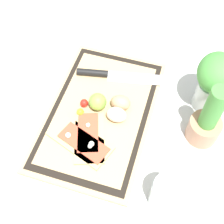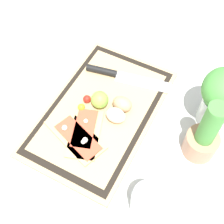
{
  "view_description": "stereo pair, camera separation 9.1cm",
  "coord_description": "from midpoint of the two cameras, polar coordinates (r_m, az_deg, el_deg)",
  "views": [
    {
      "loc": [
        0.47,
        0.18,
        0.8
      ],
      "look_at": [
        0.0,
        0.04,
        0.03
      ],
      "focal_mm": 50.0,
      "sensor_mm": 36.0,
      "label": 1
    },
    {
      "loc": [
        0.44,
        0.27,
        0.8
      ],
      "look_at": [
        0.0,
        0.04,
        0.03
      ],
      "focal_mm": 50.0,
      "sensor_mm": 36.0,
      "label": 2
    }
  ],
  "objects": [
    {
      "name": "knife",
      "position": [
        1.01,
        2.98,
        6.77
      ],
      "size": [
        0.08,
        0.28,
        0.02
      ],
      "color": "silver",
      "rests_on": "cutting_board"
    },
    {
      "name": "egg_pink",
      "position": [
        0.9,
        3.56,
        -0.83
      ],
      "size": [
        0.04,
        0.06,
        0.04
      ],
      "primitive_type": "ellipsoid",
      "color": "beige",
      "rests_on": "cutting_board"
    },
    {
      "name": "herb_pot",
      "position": [
        0.87,
        19.37,
        -4.67
      ],
      "size": [
        0.09,
        0.09,
        0.21
      ],
      "color": "#AD7A5B",
      "rests_on": "ground_plane"
    },
    {
      "name": "egg_brown",
      "position": [
        0.92,
        4.72,
        1.25
      ],
      "size": [
        0.04,
        0.06,
        0.04
      ],
      "primitive_type": "ellipsoid",
      "color": "tan",
      "rests_on": "cutting_board"
    },
    {
      "name": "cutting_board",
      "position": [
        0.94,
        0.69,
        -0.15
      ],
      "size": [
        0.49,
        0.31,
        0.02
      ],
      "color": "tan",
      "rests_on": "ground_plane"
    },
    {
      "name": "pizza_slice_near",
      "position": [
        0.88,
        -3.77,
        -4.55
      ],
      "size": [
        0.14,
        0.2,
        0.02
      ],
      "color": "tan",
      "rests_on": "cutting_board"
    },
    {
      "name": "lime",
      "position": [
        0.92,
        0.55,
        2.03
      ],
      "size": [
        0.05,
        0.05,
        0.05
      ],
      "primitive_type": "sphere",
      "color": "#7FB742",
      "rests_on": "cutting_board"
    },
    {
      "name": "cherry_tomato_red",
      "position": [
        0.94,
        -1.86,
        2.18
      ],
      "size": [
        0.02,
        0.02,
        0.02
      ],
      "primitive_type": "sphere",
      "color": "red",
      "rests_on": "cutting_board"
    },
    {
      "name": "cherry_tomato_yellow",
      "position": [
        0.93,
        -2.85,
        0.66
      ],
      "size": [
        0.02,
        0.02,
        0.02
      ],
      "primitive_type": "sphere",
      "color": "gold",
      "rests_on": "cutting_board"
    },
    {
      "name": "sauce_jar",
      "position": [
        0.8,
        9.87,
        -16.43
      ],
      "size": [
        0.08,
        0.08,
        0.1
      ],
      "color": "silver",
      "rests_on": "ground_plane"
    },
    {
      "name": "ground_plane",
      "position": [
        0.95,
        0.68,
        -0.42
      ],
      "size": [
        6.0,
        6.0,
        0.0
      ],
      "primitive_type": "plane",
      "color": "silver"
    },
    {
      "name": "herb_glass",
      "position": [
        0.9,
        21.87,
        2.62
      ],
      "size": [
        0.13,
        0.11,
        0.2
      ],
      "color": "silver",
      "rests_on": "ground_plane"
    },
    {
      "name": "pizza_slice_far",
      "position": [
        0.89,
        -2.23,
        -3.86
      ],
      "size": [
        0.18,
        0.13,
        0.02
      ],
      "color": "tan",
      "rests_on": "cutting_board"
    }
  ]
}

